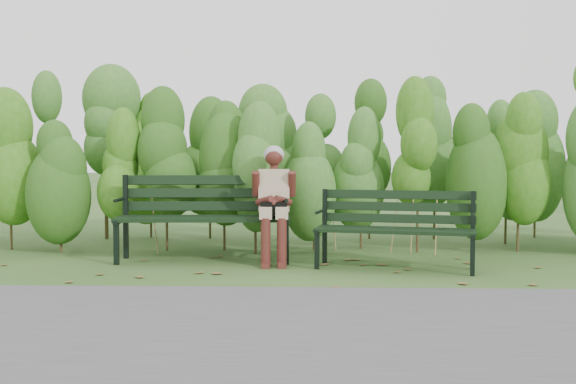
{
  "coord_description": "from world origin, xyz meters",
  "views": [
    {
      "loc": [
        0.25,
        -6.53,
        1.11
      ],
      "look_at": [
        0.0,
        0.35,
        0.75
      ],
      "focal_mm": 42.0,
      "sensor_mm": 36.0,
      "label": 1
    }
  ],
  "objects": [
    {
      "name": "hedge_band",
      "position": [
        0.0,
        1.86,
        1.26
      ],
      "size": [
        11.04,
        1.67,
        2.42
      ],
      "color": "#47381E",
      "rests_on": "ground"
    },
    {
      "name": "footpath",
      "position": [
        0.0,
        -2.2,
        0.01
      ],
      "size": [
        60.0,
        2.5,
        0.01
      ],
      "primitive_type": "cube",
      "color": "#474749",
      "rests_on": "ground"
    },
    {
      "name": "bench_right",
      "position": [
        1.08,
        0.18,
        0.46
      ],
      "size": [
        1.63,
        0.84,
        0.78
      ],
      "color": "black",
      "rests_on": "ground"
    },
    {
      "name": "bench_left",
      "position": [
        -0.91,
        0.64,
        0.54
      ],
      "size": [
        1.86,
        0.69,
        0.92
      ],
      "color": "black",
      "rests_on": "ground"
    },
    {
      "name": "seated_woman",
      "position": [
        -0.15,
        0.49,
        0.71
      ],
      "size": [
        0.47,
        0.69,
        1.23
      ],
      "color": "tan",
      "rests_on": "ground"
    },
    {
      "name": "ground",
      "position": [
        0.0,
        0.0,
        0.0
      ],
      "size": [
        80.0,
        80.0,
        0.0
      ],
      "primitive_type": "plane",
      "color": "#2A4E1C"
    },
    {
      "name": "leaf_litter",
      "position": [
        0.03,
        -0.27,
        0.0
      ],
      "size": [
        5.78,
        1.97,
        0.01
      ],
      "color": "brown",
      "rests_on": "ground"
    }
  ]
}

